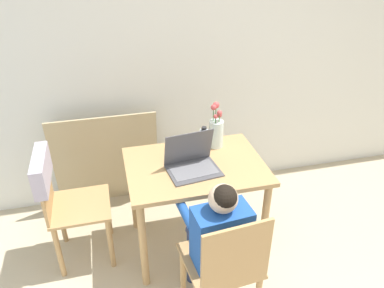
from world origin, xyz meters
name	(u,v)px	position (x,y,z in m)	size (l,w,h in m)	color
wall_back	(203,51)	(0.00, 2.23, 1.25)	(6.40, 0.05, 2.50)	silver
dining_table	(195,178)	(-0.26, 1.44, 0.60)	(0.93, 0.68, 0.71)	tan
chair_occupied	(225,267)	(-0.27, 0.76, 0.45)	(0.44, 0.44, 0.86)	tan
chair_spare	(58,191)	(-1.17, 1.52, 0.59)	(0.43, 0.40, 0.87)	tan
person_seated	(217,232)	(-0.28, 0.89, 0.61)	(0.35, 0.45, 0.98)	#1E4C9E
laptop	(192,161)	(-0.30, 1.39, 0.77)	(0.36, 0.29, 0.25)	#4C4C51
flower_vase	(216,131)	(-0.06, 1.64, 0.84)	(0.10, 0.10, 0.34)	silver
water_bottle	(204,143)	(-0.18, 1.52, 0.82)	(0.06, 0.06, 0.23)	silver
cardboard_panel	(107,160)	(-0.85, 2.11, 0.42)	(0.85, 0.13, 0.85)	tan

